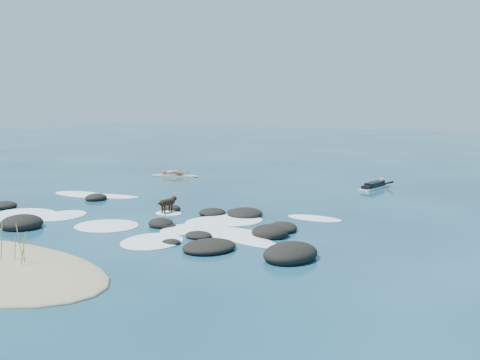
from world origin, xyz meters
The scene contains 6 objects.
ground centered at (0.00, 0.00, 0.00)m, with size 160.00×160.00×0.00m, color #0A2642.
reef_rocks centered at (2.24, -2.06, 0.11)m, with size 14.91×7.47×0.60m.
breaking_foam centered at (-0.49, -1.48, 0.01)m, with size 14.29×7.69×0.12m.
standing_surfer_rig centered at (-6.26, 8.90, 0.66)m, with size 2.87×1.29×1.68m.
paddling_surfer_rig centered at (5.34, 10.30, 0.16)m, with size 1.22×2.74×0.47m.
dog centered at (0.19, -0.07, 0.45)m, with size 0.36×1.08×0.69m.
Camera 1 is at (12.88, -16.33, 4.18)m, focal length 40.00 mm.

